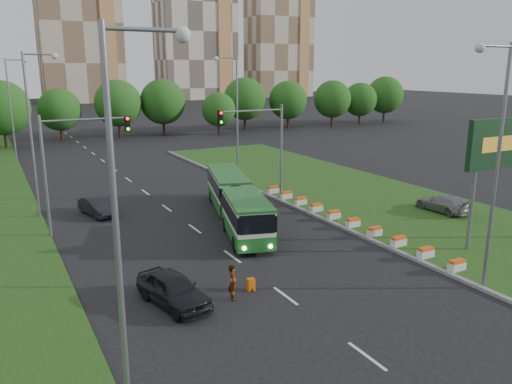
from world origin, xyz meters
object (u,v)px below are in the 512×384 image
car_left_far (97,207)px  car_median (443,203)px  articulated_bus (233,201)px  car_left_near (173,289)px  pedestrian (233,282)px  billboard (503,148)px  traffic_mast_left (70,155)px  traffic_mast_median (264,138)px  shopping_trolley (251,285)px

car_left_far → car_median: car_median is taller
articulated_bus → car_left_near: articulated_bus is taller
articulated_bus → pedestrian: bearing=-99.3°
billboard → car_median: 8.96m
traffic_mast_left → articulated_bus: size_ratio=0.53×
articulated_bus → car_left_near: 13.46m
traffic_mast_left → car_left_near: 14.20m
traffic_mast_left → car_left_far: 6.32m
traffic_mast_left → articulated_bus: bearing=-14.1°
billboard → traffic_mast_left: size_ratio=1.00×
billboard → traffic_mast_median: 17.68m
traffic_mast_median → shopping_trolley: size_ratio=12.55×
articulated_bus → shopping_trolley: bearing=-94.9°
car_left_far → articulated_bus: bearing=-50.1°
traffic_mast_median → pedestrian: size_ratio=4.54×
traffic_mast_median → traffic_mast_left: 15.19m
traffic_mast_left → articulated_bus: 11.49m
car_median → shopping_trolley: (-19.40, -5.17, -0.48)m
car_left_far → shopping_trolley: 17.79m
billboard → shopping_trolley: size_ratio=12.55×
billboard → articulated_bus: (-12.12, 12.36, -4.63)m
car_left_near → pedestrian: (2.70, -0.85, 0.11)m
shopping_trolley → car_median: bearing=19.8°
traffic_mast_median → traffic_mast_left: size_ratio=1.00×
billboard → articulated_bus: size_ratio=0.53×
traffic_mast_median → pedestrian: bearing=-124.1°
car_median → car_left_near: bearing=10.2°
traffic_mast_median → articulated_bus: size_ratio=0.53×
car_left_near → car_left_far: (-0.14, 16.93, -0.11)m
traffic_mast_median → pedestrian: 18.77m
traffic_mast_median → pedestrian: traffic_mast_median is taller
traffic_mast_left → car_left_far: bearing=60.2°
traffic_mast_left → articulated_bus: (10.51, -2.65, -3.82)m
car_left_near → shopping_trolley: car_left_near is taller
car_left_far → shopping_trolley: car_left_far is taller
pedestrian → traffic_mast_left: bearing=37.2°
articulated_bus → car_left_near: (-8.26, -10.61, -0.76)m
traffic_mast_median → car_median: size_ratio=1.79×
billboard → traffic_mast_median: bearing=115.0°
pedestrian → traffic_mast_median: bearing=-16.1°
pedestrian → car_left_near: bearing=90.4°
traffic_mast_median → car_left_far: size_ratio=1.98×
traffic_mast_left → pedestrian: (4.95, -14.10, -4.47)m
traffic_mast_median → traffic_mast_left: same height
traffic_mast_median → articulated_bus: 7.03m
traffic_mast_median → car_median: (10.43, -9.46, -4.55)m
car_left_far → pedestrian: (2.84, -17.78, 0.22)m
car_left_far → shopping_trolley: bearing=-89.9°
traffic_mast_left → pedestrian: size_ratio=4.54×
shopping_trolley → traffic_mast_median: bearing=63.4°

